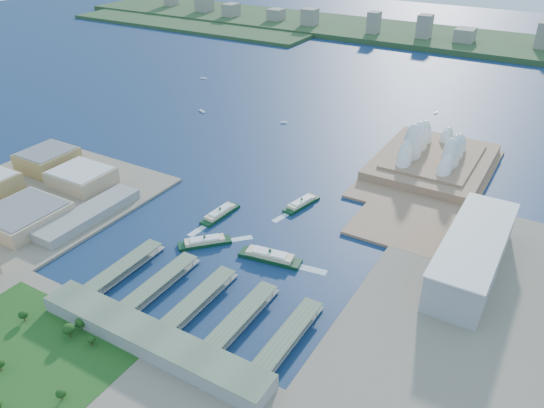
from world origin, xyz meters
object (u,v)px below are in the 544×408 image
Objects in this scene: ferry_d at (270,254)px; ferry_c at (205,240)px; ferry_b at (302,202)px; opera_house at (436,143)px; toaster_building at (472,254)px; ferry_a at (220,212)px.

ferry_c is at bearing 90.82° from ferry_d.
ferry_b is at bearing -68.21° from ferry_c.
toaster_building is at bearing -65.77° from opera_house.
ferry_d is at bearing -127.51° from ferry_c.
ferry_b is 0.97× the size of ferry_c.
opera_house is at bearing -72.98° from ferry_c.
toaster_building is 188.38m from ferry_b.
toaster_building reaches higher than ferry_b.
ferry_a reaches higher than ferry_b.
ferry_b is at bearing 3.56° from ferry_d.
ferry_a is at bearing 56.15° from ferry_d.
ferry_a is 1.01× the size of ferry_c.
ferry_d is at bearing -66.47° from ferry_b.
ferry_a is 1.04× the size of ferry_b.
opera_house is 284.03m from ferry_d.
ferry_a is at bearing -26.92° from ferry_c.
opera_house is 3.64× the size of ferry_b.
ferry_a is (-249.04, -32.20, -15.61)m from toaster_building.
opera_house reaches higher than ferry_c.
ferry_a is 54.98m from ferry_c.
ferry_a is at bearing -124.41° from opera_house.
ferry_c is at bearing -66.10° from ferry_a.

